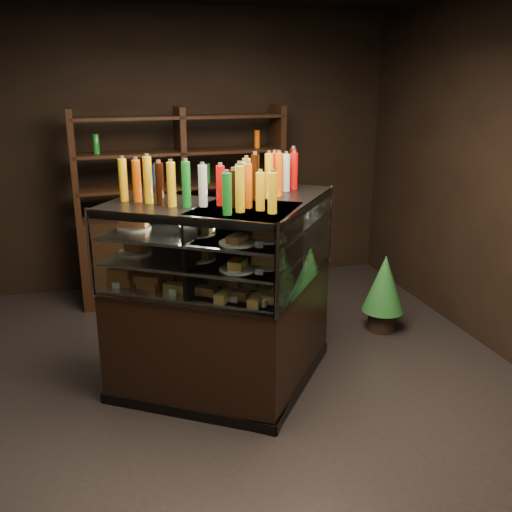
{
  "coord_description": "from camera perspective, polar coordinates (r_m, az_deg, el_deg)",
  "views": [
    {
      "loc": [
        -0.63,
        -3.83,
        2.27
      ],
      "look_at": [
        0.31,
        -0.21,
        1.1
      ],
      "focal_mm": 40.0,
      "sensor_mm": 36.0,
      "label": 1
    }
  ],
  "objects": [
    {
      "name": "ground",
      "position": [
        4.5,
        -4.67,
        -13.02
      ],
      "size": [
        5.0,
        5.0,
        0.0
      ],
      "primitive_type": "plane",
      "color": "black",
      "rests_on": "ground"
    },
    {
      "name": "room_shell",
      "position": [
        3.9,
        -5.38,
        12.45
      ],
      "size": [
        5.02,
        5.02,
        3.01
      ],
      "color": "black",
      "rests_on": "ground"
    },
    {
      "name": "display_case",
      "position": [
        4.27,
        -2.24,
        -7.35
      ],
      "size": [
        1.91,
        1.48,
        1.46
      ],
      "rotation": [
        0.0,
        0.0,
        0.19
      ],
      "color": "black",
      "rests_on": "ground"
    },
    {
      "name": "food_display",
      "position": [
        4.05,
        -2.3,
        0.27
      ],
      "size": [
        1.51,
        1.08,
        0.45
      ],
      "color": "#B26E40",
      "rests_on": "display_case"
    },
    {
      "name": "bottles_top",
      "position": [
        3.94,
        -2.44,
        7.43
      ],
      "size": [
        1.34,
        0.94,
        0.3
      ],
      "color": "yellow",
      "rests_on": "display_case"
    },
    {
      "name": "potted_conifer",
      "position": [
        5.39,
        12.73,
        -2.58
      ],
      "size": [
        0.39,
        0.39,
        0.83
      ],
      "rotation": [
        0.0,
        0.0,
        -0.18
      ],
      "color": "black",
      "rests_on": "ground"
    },
    {
      "name": "back_shelving",
      "position": [
        6.15,
        -7.21,
        1.57
      ],
      "size": [
        2.2,
        0.57,
        2.0
      ],
      "rotation": [
        0.0,
        0.0,
        0.07
      ],
      "color": "black",
      "rests_on": "ground"
    }
  ]
}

